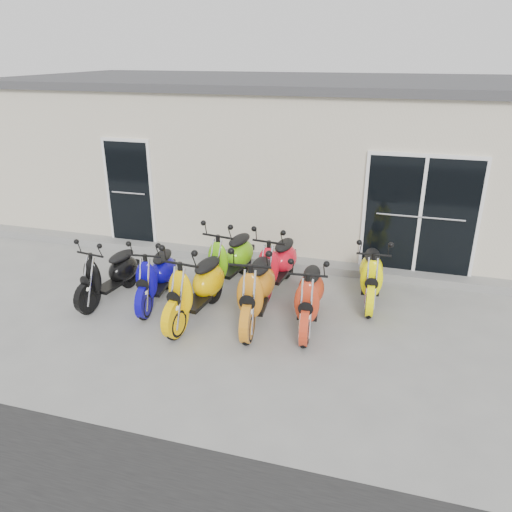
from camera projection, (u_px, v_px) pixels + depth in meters
The scene contains 14 objects.
ground at pixel (246, 312), 8.11m from camera, with size 80.00×80.00×0.00m, color gray.
building at pixel (309, 154), 12.12m from camera, with size 14.00×6.00×3.20m, color beige.
roof_cap at pixel (312, 81), 11.47m from camera, with size 14.20×6.20×0.16m, color #3F3F42.
front_step at pixel (276, 261), 9.88m from camera, with size 14.00×0.40×0.15m, color gray.
door_left at pixel (130, 189), 10.38m from camera, with size 1.07×0.08×2.22m, color black.
door_right at pixel (420, 213), 8.89m from camera, with size 2.02×0.08×2.22m, color black.
scooter_front_black at pixel (108, 267), 8.30m from camera, with size 0.59×1.62×1.20m, color black, non-canonical shape.
scooter_front_blue at pixel (155, 269), 8.20m from camera, with size 0.61×1.68×1.24m, color #0B0495, non-canonical shape.
scooter_front_orange_a at pixel (195, 279), 7.65m from camera, with size 0.68×1.87×1.38m, color #FFC100, non-canonical shape.
scooter_front_orange_b at pixel (256, 281), 7.57m from camera, with size 0.69×1.90×1.40m, color orange, non-canonical shape.
scooter_front_red at pixel (310, 288), 7.47m from camera, with size 0.63×1.73×1.28m, color red, non-canonical shape.
scooter_back_green at pixel (230, 251), 8.80m from camera, with size 0.65×1.80×1.33m, color #66C40E, non-canonical shape.
scooter_back_red at pixel (277, 256), 8.60m from camera, with size 0.64×1.77×1.31m, color red, non-canonical shape.
scooter_back_yellow at pixel (372, 267), 8.24m from camera, with size 0.61×1.68×1.24m, color #FFFB00, non-canonical shape.
Camera 1 is at (2.15, -6.82, 3.94)m, focal length 35.00 mm.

